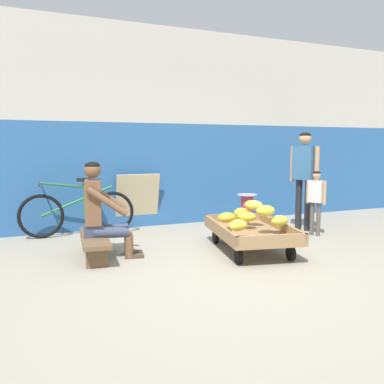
{
  "coord_description": "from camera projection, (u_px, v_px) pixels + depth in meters",
  "views": [
    {
      "loc": [
        -1.92,
        -3.47,
        1.32
      ],
      "look_at": [
        0.03,
        1.18,
        0.75
      ],
      "focal_mm": 38.11,
      "sensor_mm": 36.0,
      "label": 1
    }
  ],
  "objects": [
    {
      "name": "customer_adult",
      "position": [
        304.0,
        170.0,
        6.34
      ],
      "size": [
        0.31,
        0.46,
        1.53
      ],
      "color": "#232328",
      "rests_on": "ground"
    },
    {
      "name": "banana_pile",
      "position": [
        250.0,
        215.0,
        5.08
      ],
      "size": [
        0.86,
        1.01,
        0.26
      ],
      "color": "gold",
      "rests_on": "banana_cart"
    },
    {
      "name": "customer_child",
      "position": [
        316.0,
        196.0,
        5.99
      ],
      "size": [
        0.2,
        0.28,
        0.96
      ],
      "color": "brown",
      "rests_on": "ground"
    },
    {
      "name": "shopping_bag",
      "position": [
        276.0,
        229.0,
        5.92
      ],
      "size": [
        0.18,
        0.12,
        0.24
      ],
      "primitive_type": "cube",
      "color": "green",
      "rests_on": "ground"
    },
    {
      "name": "weighing_scale",
      "position": [
        247.0,
        203.0,
        6.19
      ],
      "size": [
        0.3,
        0.3,
        0.29
      ],
      "color": "#28282D",
      "rests_on": "plastic_crate"
    },
    {
      "name": "banana_cart",
      "position": [
        250.0,
        232.0,
        5.11
      ],
      "size": [
        1.1,
        1.57,
        0.36
      ],
      "color": "#99754C",
      "rests_on": "ground"
    },
    {
      "name": "sign_board",
      "position": [
        137.0,
        201.0,
        6.58
      ],
      "size": [
        0.7,
        0.23,
        0.88
      ],
      "color": "#C6B289",
      "rests_on": "ground"
    },
    {
      "name": "ground_plane",
      "position": [
        235.0,
        279.0,
        4.07
      ],
      "size": [
        80.0,
        80.0,
        0.0
      ],
      "primitive_type": "plane",
      "color": "gray"
    },
    {
      "name": "plastic_crate",
      "position": [
        247.0,
        223.0,
        6.23
      ],
      "size": [
        0.36,
        0.28,
        0.3
      ],
      "color": "#234CA8",
      "rests_on": "ground"
    },
    {
      "name": "vendor_seated",
      "position": [
        101.0,
        210.0,
        4.78
      ],
      "size": [
        0.72,
        0.56,
        1.14
      ],
      "color": "brown",
      "rests_on": "ground"
    },
    {
      "name": "back_wall",
      "position": [
        146.0,
        128.0,
        6.71
      ],
      "size": [
        16.0,
        0.3,
        3.24
      ],
      "color": "#2D609E",
      "rests_on": "ground"
    },
    {
      "name": "low_bench",
      "position": [
        94.0,
        242.0,
        4.8
      ],
      "size": [
        0.4,
        1.12,
        0.27
      ],
      "color": "brown",
      "rests_on": "ground"
    },
    {
      "name": "bicycle_near_left",
      "position": [
        77.0,
        212.0,
        5.99
      ],
      "size": [
        1.66,
        0.48,
        0.86
      ],
      "color": "black",
      "rests_on": "ground"
    }
  ]
}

